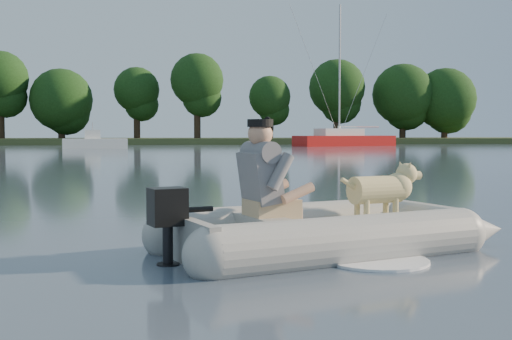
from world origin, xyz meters
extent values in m
plane|color=slate|center=(0.00, 0.00, 0.00)|extent=(160.00, 160.00, 0.00)
cube|color=#47512D|center=(0.00, 62.00, 0.25)|extent=(160.00, 12.00, 0.70)
cylinder|color=#332316|center=(-15.65, 61.01, 2.12)|extent=(0.70, 0.70, 4.24)
sphere|color=#1C4617|center=(-15.65, 61.01, 6.48)|extent=(5.55, 5.55, 5.55)
cylinder|color=#332316|center=(-9.90, 61.33, 1.47)|extent=(0.70, 0.70, 2.94)
sphere|color=#1C4617|center=(-9.90, 61.33, 4.49)|extent=(6.27, 6.27, 6.27)
cylinder|color=#332316|center=(-2.42, 61.95, 1.84)|extent=(0.70, 0.70, 3.67)
sphere|color=#1C4617|center=(-2.42, 61.95, 5.61)|extent=(4.69, 4.69, 4.69)
cylinder|color=#332316|center=(3.70, 60.15, 2.15)|extent=(0.70, 0.70, 4.29)
sphere|color=#1C4617|center=(3.70, 60.15, 6.56)|extent=(5.43, 5.43, 5.43)
cylinder|color=#332316|center=(11.30, 60.43, 1.61)|extent=(0.70, 0.70, 3.21)
sphere|color=#1C4617|center=(11.30, 60.43, 4.91)|extent=(4.41, 4.41, 4.41)
cylinder|color=#332316|center=(18.70, 61.04, 1.97)|extent=(0.70, 0.70, 3.94)
sphere|color=#1C4617|center=(18.70, 61.04, 6.02)|extent=(6.03, 6.03, 6.03)
cylinder|color=#332316|center=(26.27, 61.31, 1.76)|extent=(0.70, 0.70, 3.52)
sphere|color=#1C4617|center=(26.27, 61.31, 5.37)|extent=(6.68, 6.68, 6.68)
cylinder|color=#332316|center=(31.05, 61.08, 1.61)|extent=(0.70, 0.70, 3.21)
sphere|color=#1C4617|center=(31.05, 61.08, 4.91)|extent=(6.79, 6.79, 6.79)
cube|color=red|center=(16.02, 49.26, 0.34)|extent=(9.55, 5.18, 1.14)
cube|color=white|center=(15.47, 49.10, 1.20)|extent=(4.42, 3.09, 0.69)
cylinder|color=#A5A5AA|center=(15.47, 49.10, 6.63)|extent=(0.18, 0.18, 11.43)
camera|label=1|loc=(-0.70, -5.71, 1.22)|focal=45.00mm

